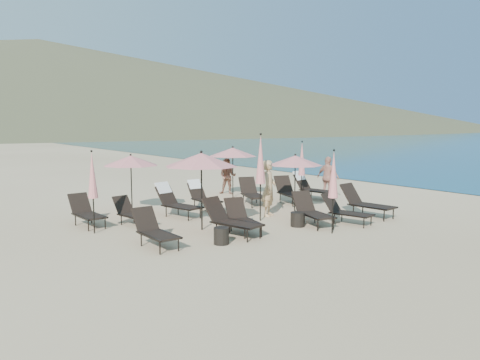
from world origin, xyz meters
TOP-DOWN VIEW (x-y plane):
  - ground at (0.00, 0.00)m, footprint 800.00×800.00m
  - volcanic_headland at (71.37, 302.62)m, footprint 690.00×690.00m
  - lounger_0 at (-5.14, 0.60)m, footprint 0.67×1.64m
  - lounger_1 at (-2.92, 0.44)m, footprint 1.11×1.89m
  - lounger_2 at (-2.39, 0.61)m, footprint 0.94×1.69m
  - lounger_3 at (-0.07, 0.14)m, footprint 1.03×1.80m
  - lounger_4 at (0.91, -0.33)m, footprint 0.98×1.69m
  - lounger_5 at (2.34, 0.06)m, footprint 0.94×1.92m
  - lounger_6 at (-5.77, 4.08)m, footprint 0.74×1.67m
  - lounger_7 at (-4.59, 3.40)m, footprint 0.84×1.56m
  - lounger_8 at (-1.33, 4.60)m, footprint 0.62×1.64m
  - lounger_9 at (0.69, 4.22)m, footprint 1.19×1.86m
  - lounger_10 at (2.06, 3.57)m, footprint 1.11×1.90m
  - lounger_11 at (3.50, 3.89)m, footprint 0.94×1.89m
  - lounger_12 at (-2.85, 3.84)m, footprint 1.07×1.88m
  - umbrella_open_0 at (-3.18, 1.54)m, footprint 2.18×2.18m
  - umbrella_open_1 at (1.03, 2.14)m, footprint 1.92×1.92m
  - umbrella_open_2 at (-3.81, 5.26)m, footprint 1.94×1.94m
  - umbrella_open_3 at (1.07, 6.08)m, footprint 2.04×2.04m
  - umbrella_closed_0 at (-0.40, -1.02)m, footprint 0.28×0.28m
  - umbrella_closed_1 at (2.83, 3.73)m, footprint 0.29×0.29m
  - umbrella_closed_2 at (-5.92, 2.93)m, footprint 0.28×0.28m
  - umbrella_closed_3 at (-0.97, 1.57)m, footprint 0.33×0.33m
  - side_table_0 at (-3.63, -0.19)m, footprint 0.41×0.41m
  - side_table_1 at (-0.57, 0.24)m, footprint 0.44×0.44m
  - beachgoer_a at (-0.24, 2.05)m, footprint 0.83×0.78m
  - beachgoer_b at (1.46, 7.06)m, footprint 0.98×0.98m
  - beachgoer_c at (4.26, 3.64)m, footprint 0.63×1.10m

SIDE VIEW (x-z plane):
  - ground at x=0.00m, z-range 0.00..0.00m
  - side_table_1 at x=-0.57m, z-range 0.00..0.44m
  - side_table_0 at x=-3.63m, z-range 0.00..0.44m
  - lounger_7 at x=-4.59m, z-range -0.03..0.82m
  - lounger_4 at x=0.91m, z-range -0.03..0.89m
  - lounger_2 at x=-2.39m, z-range -0.03..0.89m
  - lounger_0 at x=-5.14m, z-range -0.03..0.90m
  - lounger_6 at x=-5.77m, z-range -0.03..0.91m
  - lounger_3 at x=-0.07m, z-range -0.03..0.94m
  - lounger_9 at x=0.69m, z-range -0.03..0.97m
  - lounger_1 at x=-2.92m, z-range -0.03..0.99m
  - lounger_10 at x=2.06m, z-range -0.03..0.99m
  - lounger_8 at x=-1.33m, z-range -0.02..1.00m
  - lounger_5 at x=2.34m, z-range -0.03..1.03m
  - lounger_12 at x=-2.85m, z-range -0.02..1.09m
  - lounger_11 at x=3.50m, z-range -0.02..1.10m
  - beachgoer_b at x=1.46m, z-range 0.00..1.60m
  - beachgoer_c at x=4.26m, z-range 0.00..1.76m
  - beachgoer_a at x=-0.24m, z-range 0.00..1.90m
  - umbrella_closed_2 at x=-5.92m, z-range 0.47..2.85m
  - umbrella_closed_0 at x=-0.40m, z-range 0.47..2.88m
  - umbrella_closed_1 at x=2.83m, z-range 0.48..2.92m
  - umbrella_open_1 at x=1.03m, z-range 0.79..2.86m
  - umbrella_open_2 at x=-3.81m, z-range 0.80..2.89m
  - umbrella_open_3 at x=1.07m, z-range 0.84..3.03m
  - umbrella_closed_3 at x=-0.97m, z-range 0.55..3.38m
  - umbrella_open_0 at x=-3.18m, z-range 0.90..3.24m
  - volcanic_headland at x=71.37m, z-range -1.01..53.99m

